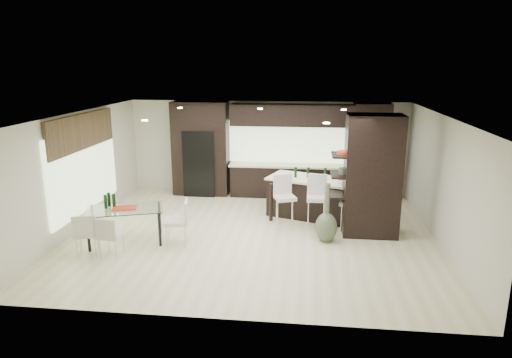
# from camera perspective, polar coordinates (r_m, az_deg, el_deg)

# --- Properties ---
(ground) EXTENTS (8.00, 8.00, 0.00)m
(ground) POSITION_cam_1_polar(r_m,az_deg,el_deg) (10.35, -0.38, -7.00)
(ground) COLOR beige
(ground) RESTS_ON ground
(back_wall) EXTENTS (8.00, 0.02, 2.70)m
(back_wall) POSITION_cam_1_polar(r_m,az_deg,el_deg) (13.34, 1.41, 3.92)
(back_wall) COLOR beige
(back_wall) RESTS_ON ground
(left_wall) EXTENTS (0.02, 7.00, 2.70)m
(left_wall) POSITION_cam_1_polar(r_m,az_deg,el_deg) (11.14, -21.29, 0.81)
(left_wall) COLOR beige
(left_wall) RESTS_ON ground
(right_wall) EXTENTS (0.02, 7.00, 2.70)m
(right_wall) POSITION_cam_1_polar(r_m,az_deg,el_deg) (10.27, 22.35, -0.37)
(right_wall) COLOR beige
(right_wall) RESTS_ON ground
(ceiling) EXTENTS (8.00, 7.00, 0.02)m
(ceiling) POSITION_cam_1_polar(r_m,az_deg,el_deg) (9.70, -0.40, 8.02)
(ceiling) COLOR white
(ceiling) RESTS_ON ground
(window_left) EXTENTS (0.04, 3.20, 1.90)m
(window_left) POSITION_cam_1_polar(r_m,az_deg,el_deg) (11.29, -20.64, 1.05)
(window_left) COLOR #B2D199
(window_left) RESTS_ON left_wall
(window_back) EXTENTS (3.40, 0.04, 1.20)m
(window_back) POSITION_cam_1_polar(r_m,az_deg,el_deg) (13.23, 4.00, 4.68)
(window_back) COLOR #B2D199
(window_back) RESTS_ON back_wall
(stone_accent) EXTENTS (0.08, 3.00, 0.80)m
(stone_accent) POSITION_cam_1_polar(r_m,az_deg,el_deg) (11.12, -20.91, 5.56)
(stone_accent) COLOR brown
(stone_accent) RESTS_ON left_wall
(ceiling_spots) EXTENTS (4.00, 3.00, 0.02)m
(ceiling_spots) POSITION_cam_1_polar(r_m,az_deg,el_deg) (9.95, -0.23, 8.06)
(ceiling_spots) COLOR white
(ceiling_spots) RESTS_ON ceiling
(back_cabinetry) EXTENTS (6.80, 0.68, 2.70)m
(back_cabinetry) POSITION_cam_1_polar(r_m,az_deg,el_deg) (12.98, 3.48, 3.60)
(back_cabinetry) COLOR black
(back_cabinetry) RESTS_ON ground
(refrigerator) EXTENTS (0.90, 0.68, 1.90)m
(refrigerator) POSITION_cam_1_polar(r_m,az_deg,el_deg) (13.35, -6.90, 2.07)
(refrigerator) COLOR black
(refrigerator) RESTS_ON ground
(partition_column) EXTENTS (1.20, 0.80, 2.70)m
(partition_column) POSITION_cam_1_polar(r_m,az_deg,el_deg) (10.36, 14.31, 0.39)
(partition_column) COLOR black
(partition_column) RESTS_ON ground
(kitchen_island) EXTENTS (2.58, 1.76, 0.99)m
(kitchen_island) POSITION_cam_1_polar(r_m,az_deg,el_deg) (11.46, 7.49, -2.36)
(kitchen_island) COLOR black
(kitchen_island) RESTS_ON ground
(stool_left) EXTENTS (0.57, 0.57, 1.00)m
(stool_left) POSITION_cam_1_polar(r_m,az_deg,el_deg) (10.68, 3.63, -3.51)
(stool_left) COLOR silver
(stool_left) RESTS_ON ground
(stool_mid) EXTENTS (0.45, 0.45, 1.02)m
(stool_mid) POSITION_cam_1_polar(r_m,az_deg,el_deg) (10.66, 7.56, -3.58)
(stool_mid) COLOR silver
(stool_mid) RESTS_ON ground
(stool_right) EXTENTS (0.46, 0.46, 0.88)m
(stool_right) POSITION_cam_1_polar(r_m,az_deg,el_deg) (10.76, 11.44, -3.98)
(stool_right) COLOR silver
(stool_right) RESTS_ON ground
(bench) EXTENTS (1.41, 0.69, 0.52)m
(bench) POSITION_cam_1_polar(r_m,az_deg,el_deg) (11.93, 6.76, -2.85)
(bench) COLOR black
(bench) RESTS_ON ground
(floor_vase) EXTENTS (0.56, 0.56, 1.30)m
(floor_vase) POSITION_cam_1_polar(r_m,az_deg,el_deg) (9.89, 8.82, -4.21)
(floor_vase) COLOR #4B5A40
(floor_vase) RESTS_ON ground
(dining_table) EXTENTS (1.79, 1.34, 0.76)m
(dining_table) POSITION_cam_1_polar(r_m,az_deg,el_deg) (10.22, -15.97, -5.60)
(dining_table) COLOR white
(dining_table) RESTS_ON ground
(chair_near) EXTENTS (0.45, 0.45, 0.77)m
(chair_near) POSITION_cam_1_polar(r_m,az_deg,el_deg) (9.58, -17.63, -7.04)
(chair_near) COLOR silver
(chair_near) RESTS_ON ground
(chair_far) EXTENTS (0.56, 0.56, 0.83)m
(chair_far) POSITION_cam_1_polar(r_m,az_deg,el_deg) (9.77, -20.35, -6.69)
(chair_far) COLOR silver
(chair_far) RESTS_ON ground
(chair_end) EXTENTS (0.57, 0.57, 0.90)m
(chair_end) POSITION_cam_1_polar(r_m,az_deg,el_deg) (9.83, -9.93, -5.61)
(chair_end) COLOR silver
(chair_end) RESTS_ON ground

